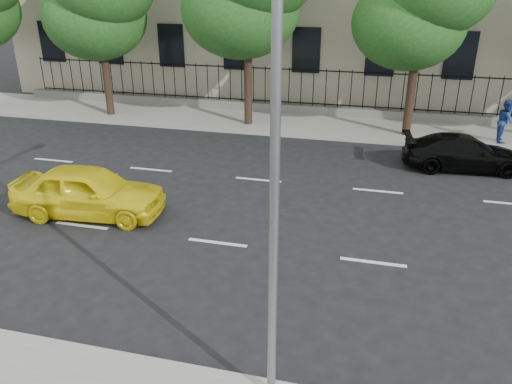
{
  "coord_description": "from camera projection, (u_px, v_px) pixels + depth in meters",
  "views": [
    {
      "loc": [
        3.76,
        -8.37,
        6.48
      ],
      "look_at": [
        0.92,
        3.0,
        1.34
      ],
      "focal_mm": 35.0,
      "sensor_mm": 36.0,
      "label": 1
    }
  ],
  "objects": [
    {
      "name": "yellow_taxi",
      "position": [
        89.0,
        191.0,
        14.34
      ],
      "size": [
        4.49,
        2.15,
        1.48
      ],
      "primitive_type": "imported",
      "rotation": [
        0.0,
        0.0,
        1.67
      ],
      "color": "yellow",
      "rests_on": "ground"
    },
    {
      "name": "lane_markings",
      "position": [
        241.0,
        207.0,
        15.09
      ],
      "size": [
        49.6,
        4.62,
        0.01
      ],
      "primitive_type": null,
      "color": "silver",
      "rests_on": "ground"
    },
    {
      "name": "street_light",
      "position": [
        284.0,
        82.0,
        6.68
      ],
      "size": [
        0.25,
        3.32,
        8.05
      ],
      "color": "slate",
      "rests_on": "near_sidewalk"
    },
    {
      "name": "ground",
      "position": [
        182.0,
        298.0,
        10.87
      ],
      "size": [
        120.0,
        120.0,
        0.0
      ],
      "primitive_type": "plane",
      "color": "black",
      "rests_on": "ground"
    },
    {
      "name": "black_sedan",
      "position": [
        464.0,
        153.0,
        17.81
      ],
      "size": [
        4.41,
        2.13,
        1.24
      ],
      "primitive_type": "imported",
      "rotation": [
        0.0,
        0.0,
        1.67
      ],
      "color": "black",
      "rests_on": "ground"
    },
    {
      "name": "pedestrian_far",
      "position": [
        506.0,
        121.0,
        20.17
      ],
      "size": [
        0.71,
        0.88,
        1.73
      ],
      "primitive_type": "imported",
      "rotation": [
        0.0,
        0.0,
        1.51
      ],
      "color": "navy",
      "rests_on": "far_sidewalk"
    },
    {
      "name": "far_sidewalk",
      "position": [
        294.0,
        123.0,
        23.28
      ],
      "size": [
        60.0,
        4.0,
        0.15
      ],
      "primitive_type": "cube",
      "color": "gray",
      "rests_on": "ground"
    },
    {
      "name": "iron_fence",
      "position": [
        301.0,
        103.0,
        24.56
      ],
      "size": [
        30.0,
        0.5,
        2.2
      ],
      "color": "slate",
      "rests_on": "far_sidewalk"
    }
  ]
}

